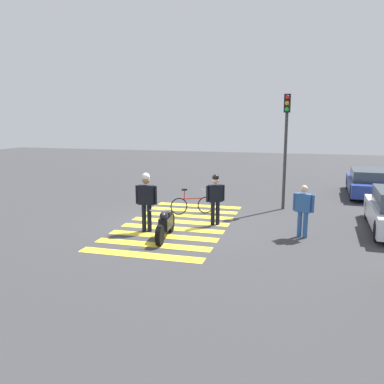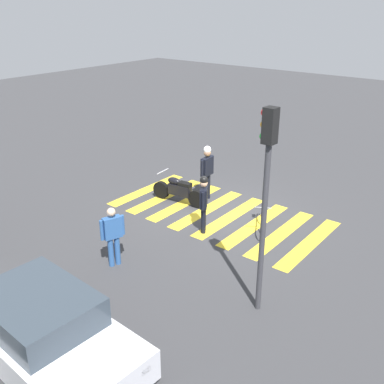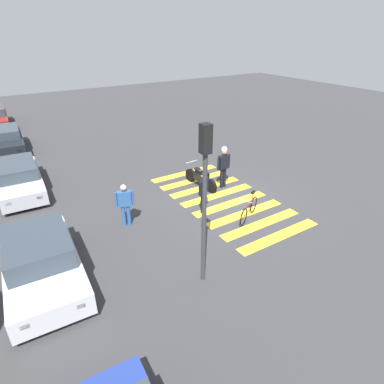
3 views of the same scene
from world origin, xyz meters
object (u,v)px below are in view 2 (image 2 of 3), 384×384
(pedestrian_bystander, at_px, (113,233))
(traffic_light_pole, at_px, (266,183))
(police_motorcycle, at_px, (179,190))
(officer_on_foot, at_px, (207,168))
(car_white_van, at_px, (44,330))
(leaning_bicycle, at_px, (263,219))
(officer_by_motorcycle, at_px, (204,200))

(pedestrian_bystander, height_order, traffic_light_pole, traffic_light_pole)
(police_motorcycle, xyz_separation_m, officer_on_foot, (-0.55, -0.83, 0.67))
(officer_on_foot, xyz_separation_m, car_white_van, (-2.10, 7.90, -0.46))
(police_motorcycle, height_order, traffic_light_pole, traffic_light_pole)
(leaning_bicycle, height_order, car_white_van, car_white_van)
(officer_by_motorcycle, distance_m, car_white_van, 6.00)
(officer_on_foot, relative_size, traffic_light_pole, 0.42)
(car_white_van, xyz_separation_m, traffic_light_pole, (-2.34, -3.82, 2.35))
(police_motorcycle, bearing_deg, officer_by_motorcycle, 148.99)
(leaning_bicycle, bearing_deg, police_motorcycle, 0.58)
(police_motorcycle, relative_size, leaning_bicycle, 1.35)
(officer_by_motorcycle, bearing_deg, police_motorcycle, -31.01)
(traffic_light_pole, bearing_deg, leaning_bicycle, -61.35)
(officer_on_foot, distance_m, officer_by_motorcycle, 2.38)
(officer_on_foot, bearing_deg, pedestrian_bystander, 97.53)
(leaning_bicycle, height_order, officer_by_motorcycle, officer_by_motorcycle)
(police_motorcycle, bearing_deg, officer_on_foot, -123.64)
(leaning_bicycle, relative_size, officer_by_motorcycle, 0.86)
(traffic_light_pole, bearing_deg, car_white_van, 58.44)
(police_motorcycle, bearing_deg, traffic_light_pole, 146.89)
(officer_by_motorcycle, relative_size, car_white_van, 0.42)
(leaning_bicycle, distance_m, traffic_light_pole, 4.59)
(police_motorcycle, height_order, officer_by_motorcycle, officer_by_motorcycle)
(officer_on_foot, relative_size, car_white_van, 0.46)
(police_motorcycle, relative_size, traffic_light_pole, 0.45)
(pedestrian_bystander, bearing_deg, officer_by_motorcycle, -103.68)
(officer_on_foot, bearing_deg, traffic_light_pole, 137.40)
(police_motorcycle, xyz_separation_m, leaning_bicycle, (-3.20, -0.03, -0.08))
(officer_on_foot, distance_m, pedestrian_bystander, 4.88)
(officer_by_motorcycle, height_order, traffic_light_pole, traffic_light_pole)
(officer_by_motorcycle, bearing_deg, traffic_light_pole, 145.65)
(police_motorcycle, distance_m, leaning_bicycle, 3.20)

